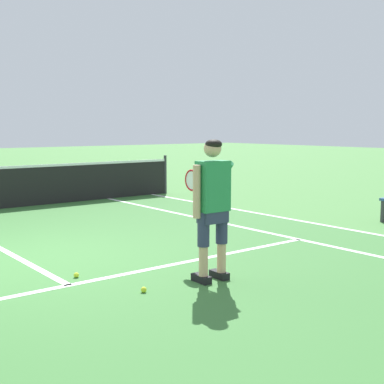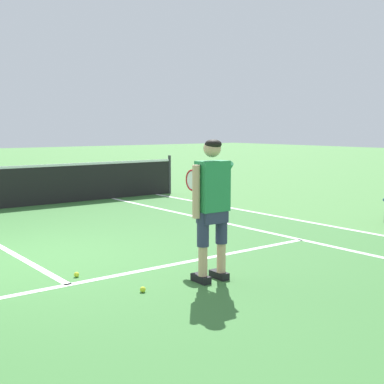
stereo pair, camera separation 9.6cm
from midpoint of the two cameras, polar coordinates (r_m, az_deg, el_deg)
ground_plane at (r=7.85m, az=-17.61°, el=-6.94°), size 80.00×80.00×0.00m
court_inner_surface at (r=7.35m, az=-16.13°, el=-7.82°), size 10.98×11.19×0.00m
line_service at (r=6.45m, az=-12.83°, el=-9.78°), size 8.23×0.10×0.01m
line_singles_right at (r=9.58m, az=7.48°, el=-4.14°), size 0.10×10.79×0.01m
line_doubles_right at (r=10.58m, az=12.78°, el=-3.19°), size 0.10×10.79×0.01m
tennis_player at (r=6.27m, az=2.56°, el=-0.88°), size 0.65×1.11×1.71m
tennis_ball_near_feet at (r=6.75m, az=-12.02°, el=-8.76°), size 0.07×0.07×0.07m
tennis_ball_by_baseline at (r=6.05m, az=-4.90°, el=-10.49°), size 0.07×0.07×0.07m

